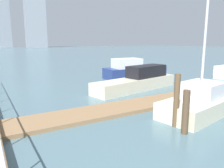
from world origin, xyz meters
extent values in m
plane|color=slate|center=(0.00, 20.00, 0.00)|extent=(300.00, 300.00, 0.00)
cube|color=#93704C|center=(3.52, 8.95, 0.09)|extent=(14.04, 2.00, 0.18)
cylinder|color=white|center=(-3.15, 5.08, 0.93)|extent=(0.06, 0.06, 1.05)
cylinder|color=brown|center=(3.24, 5.10, 0.87)|extent=(0.27, 0.27, 1.74)
cylinder|color=brown|center=(3.48, 5.81, 1.13)|extent=(0.24, 0.24, 2.26)
cube|color=beige|center=(6.39, 12.46, 0.43)|extent=(7.62, 3.05, 0.87)
cube|color=black|center=(7.53, 12.67, 1.31)|extent=(3.48, 1.94, 0.88)
cube|color=navy|center=(9.78, 17.11, 0.51)|extent=(6.37, 2.52, 1.02)
cube|color=white|center=(8.81, 17.16, 1.48)|extent=(2.74, 1.88, 0.92)
cube|color=beige|center=(5.69, 6.32, 0.41)|extent=(4.95, 2.82, 0.82)
cube|color=white|center=(5.92, 6.36, 1.21)|extent=(2.17, 1.94, 0.78)
cylinder|color=silver|center=(5.69, 6.32, 4.16)|extent=(0.12, 0.12, 6.70)
cube|color=#8C939E|center=(27.64, 145.69, 22.39)|extent=(12.31, 9.12, 44.78)
camera|label=1|loc=(-3.30, -0.35, 3.53)|focal=34.99mm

